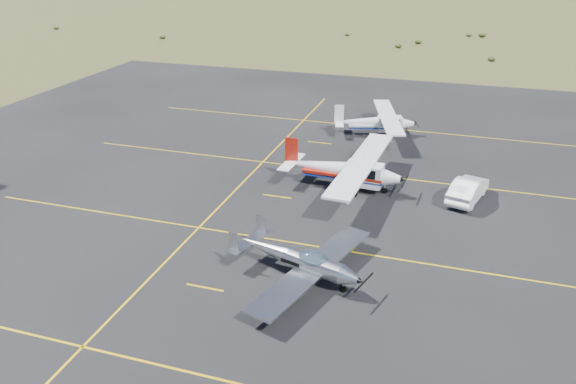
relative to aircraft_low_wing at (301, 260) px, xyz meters
The scene contains 6 objects.
ground 1.96m from the aircraft_low_wing, 135.69° to the left, with size 1600.00×1600.00×0.00m, color #383D1C.
apron 8.33m from the aircraft_low_wing, 98.40° to the left, with size 72.00×72.00×0.02m, color black.
aircraft_low_wing is the anchor object (origin of this frame).
aircraft_cessna 11.46m from the aircraft_low_wing, 92.12° to the left, with size 7.31×12.19×3.08m.
aircraft_plain 23.18m from the aircraft_low_wing, 90.55° to the left, with size 6.81×10.16×2.59m.
sedan 14.20m from the aircraft_low_wing, 57.29° to the left, with size 1.58×4.54×1.50m, color white.
Camera 1 is at (7.82, -24.09, 15.67)m, focal length 35.00 mm.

